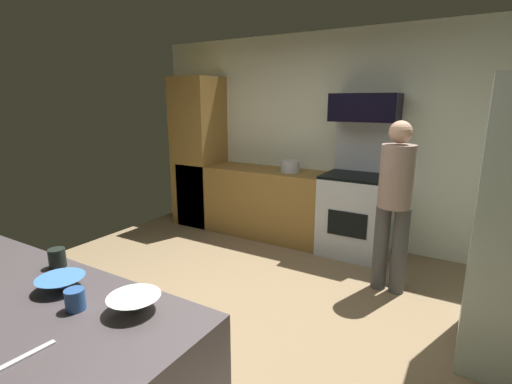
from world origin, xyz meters
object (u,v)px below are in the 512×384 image
at_px(mug_coffee, 57,258).
at_px(stock_pot, 290,166).
at_px(person_cook, 395,199).
at_px(mixing_bowl_large, 134,303).
at_px(mixing_bowl_prep, 61,283).
at_px(mug_tea, 75,300).
at_px(microwave, 365,108).
at_px(oven_range, 356,211).

height_order(mug_coffee, stock_pot, stock_pot).
height_order(person_cook, mixing_bowl_large, person_cook).
distance_m(mixing_bowl_prep, mug_tea, 0.23).
bearing_deg(mug_coffee, mixing_bowl_prep, -29.09).
bearing_deg(microwave, oven_range, -90.00).
bearing_deg(person_cook, oven_range, 126.25).
bearing_deg(mug_tea, person_cook, 73.12).
bearing_deg(stock_pot, person_cook, -27.83).
height_order(person_cook, stock_pot, person_cook).
relative_size(person_cook, mug_tea, 17.37).
bearing_deg(oven_range, stock_pot, 179.68).
xyz_separation_m(microwave, person_cook, (0.54, -0.83, -0.80)).
xyz_separation_m(oven_range, person_cook, (0.54, -0.74, 0.38)).
bearing_deg(oven_range, mug_coffee, -102.93).
distance_m(oven_range, microwave, 1.19).
distance_m(person_cook, mixing_bowl_large, 2.58).
distance_m(microwave, mug_coffee, 3.42).
xyz_separation_m(mixing_bowl_large, mug_coffee, (-0.70, 0.09, 0.02)).
distance_m(mixing_bowl_large, mug_coffee, 0.70).
bearing_deg(microwave, mixing_bowl_prep, -97.99).
height_order(microwave, mug_coffee, microwave).
xyz_separation_m(mixing_bowl_prep, mug_tea, (0.22, -0.07, 0.02)).
bearing_deg(oven_range, mixing_bowl_large, -90.51).
bearing_deg(stock_pot, oven_range, -0.32).
bearing_deg(mug_tea, mixing_bowl_large, 28.13).
height_order(oven_range, microwave, microwave).
relative_size(mixing_bowl_prep, stock_pot, 0.88).
xyz_separation_m(person_cook, mug_coffee, (-1.27, -2.42, 0.05)).
relative_size(person_cook, stock_pot, 6.44).
distance_m(oven_range, mug_coffee, 3.28).
height_order(mixing_bowl_large, mug_coffee, mug_coffee).
bearing_deg(mixing_bowl_large, mug_tea, -151.87).
bearing_deg(mug_coffee, oven_range, 77.07).
bearing_deg(mug_coffee, mug_tea, -24.33).
xyz_separation_m(oven_range, mixing_bowl_prep, (-0.48, -3.31, 0.41)).
distance_m(microwave, person_cook, 1.27).
bearing_deg(microwave, mixing_bowl_large, -90.49).
bearing_deg(stock_pot, mug_tea, -79.69).
relative_size(oven_range, stock_pot, 6.19).
height_order(oven_range, person_cook, person_cook).
distance_m(mixing_bowl_large, mug_tea, 0.26).
height_order(mixing_bowl_large, stock_pot, stock_pot).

